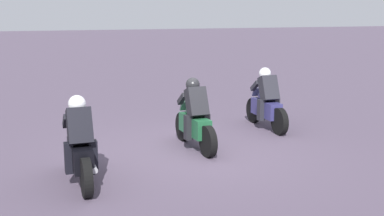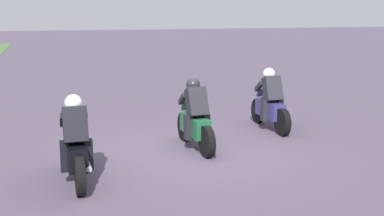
# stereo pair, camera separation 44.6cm
# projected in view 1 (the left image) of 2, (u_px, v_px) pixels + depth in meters

# --- Properties ---
(ground_plane) EXTENTS (120.00, 120.00, 0.00)m
(ground_plane) POSITION_uv_depth(u_px,v_px,m) (193.00, 151.00, 10.53)
(ground_plane) COLOR #504356
(rider_lane_a) EXTENTS (2.04, 0.54, 1.51)m
(rider_lane_a) POSITION_uv_depth(u_px,v_px,m) (266.00, 104.00, 12.44)
(rider_lane_a) COLOR black
(rider_lane_a) RESTS_ON ground_plane
(rider_lane_b) EXTENTS (2.04, 0.55, 1.51)m
(rider_lane_b) POSITION_uv_depth(u_px,v_px,m) (195.00, 120.00, 10.65)
(rider_lane_b) COLOR black
(rider_lane_b) RESTS_ON ground_plane
(rider_lane_c) EXTENTS (2.04, 0.54, 1.51)m
(rider_lane_c) POSITION_uv_depth(u_px,v_px,m) (80.00, 148.00, 8.52)
(rider_lane_c) COLOR black
(rider_lane_c) RESTS_ON ground_plane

